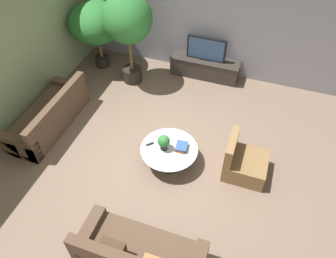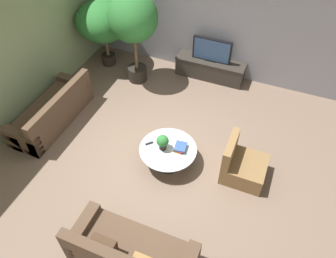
% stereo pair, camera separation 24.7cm
% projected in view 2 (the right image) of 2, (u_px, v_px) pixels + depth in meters
% --- Properties ---
extents(ground_plane, '(24.00, 24.00, 0.00)m').
position_uv_depth(ground_plane, '(157.00, 153.00, 6.87)').
color(ground_plane, brown).
extents(back_wall_stone, '(7.40, 0.12, 3.00)m').
position_uv_depth(back_wall_stone, '(210.00, 17.00, 7.90)').
color(back_wall_stone, gray).
rests_on(back_wall_stone, ground).
extents(side_wall_left, '(0.12, 7.40, 3.00)m').
position_uv_depth(side_wall_left, '(16.00, 53.00, 6.79)').
color(side_wall_left, gray).
rests_on(side_wall_left, ground).
extents(media_console, '(1.79, 0.50, 0.51)m').
position_uv_depth(media_console, '(210.00, 68.00, 8.52)').
color(media_console, '#2D2823').
rests_on(media_console, ground).
extents(television, '(0.99, 0.13, 0.61)m').
position_uv_depth(television, '(212.00, 50.00, 8.12)').
color(television, black).
rests_on(television, media_console).
extents(coffee_table, '(1.14, 1.14, 0.40)m').
position_uv_depth(coffee_table, '(168.00, 153.00, 6.50)').
color(coffee_table, black).
rests_on(coffee_table, ground).
extents(couch_by_wall, '(0.84, 2.12, 0.84)m').
position_uv_depth(couch_by_wall, '(53.00, 112.00, 7.33)').
color(couch_by_wall, '#4C3828').
rests_on(couch_by_wall, ground).
extents(couch_near_entry, '(1.97, 0.84, 0.84)m').
position_uv_depth(couch_near_entry, '(131.00, 255.00, 5.07)').
color(couch_near_entry, '#4C3828').
rests_on(couch_near_entry, ground).
extents(armchair_wicker, '(0.80, 0.76, 0.86)m').
position_uv_depth(armchair_wicker, '(242.00, 166.00, 6.29)').
color(armchair_wicker, brown).
rests_on(armchair_wicker, ground).
extents(potted_palm_tall, '(1.37, 1.37, 1.78)m').
position_uv_depth(potted_palm_tall, '(103.00, 22.00, 8.24)').
color(potted_palm_tall, black).
rests_on(potted_palm_tall, ground).
extents(potted_palm_corner, '(1.15, 1.15, 2.30)m').
position_uv_depth(potted_palm_corner, '(133.00, 21.00, 7.46)').
color(potted_palm_corner, black).
rests_on(potted_palm_corner, ground).
extents(potted_plant_tabletop, '(0.24, 0.24, 0.34)m').
position_uv_depth(potted_plant_tabletop, '(163.00, 142.00, 6.29)').
color(potted_plant_tabletop, black).
rests_on(potted_plant_tabletop, coffee_table).
extents(book_stack, '(0.25, 0.29, 0.09)m').
position_uv_depth(book_stack, '(180.00, 147.00, 6.39)').
color(book_stack, gold).
rests_on(book_stack, coffee_table).
extents(remote_black, '(0.14, 0.14, 0.02)m').
position_uv_depth(remote_black, '(149.00, 143.00, 6.50)').
color(remote_black, black).
rests_on(remote_black, coffee_table).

